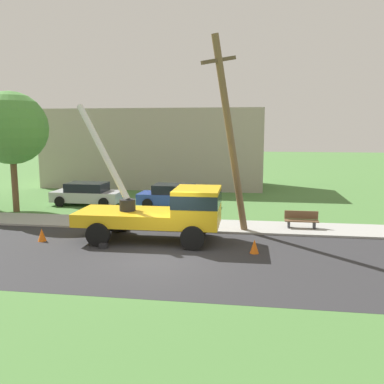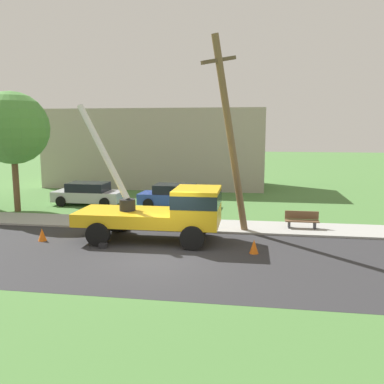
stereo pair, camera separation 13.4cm
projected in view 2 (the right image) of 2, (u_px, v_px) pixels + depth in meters
The scene contains 12 objects.
ground_plane at pixel (202, 202), 27.31m from camera, with size 120.00×120.00×0.00m, color #477538.
road_asphalt at pixel (162, 257), 15.59m from camera, with size 80.00×7.76×0.01m, color #2B2B2D.
sidewalk_strip at pixel (184, 225), 20.60m from camera, with size 80.00×2.51×0.10m, color #9E9E99.
utility_truck at pixel (167, 209), 17.66m from camera, with size 6.79×3.20×5.98m.
leaning_utility_pole at pixel (230, 135), 18.25m from camera, with size 2.16×2.00×8.87m.
traffic_cone_ahead at pixel (254, 247), 16.03m from camera, with size 0.36×0.36×0.56m, color orange.
traffic_cone_behind at pixel (42, 235), 17.81m from camera, with size 0.36×0.36×0.56m, color orange.
parked_sedan_silver at pixel (88, 194), 26.25m from camera, with size 4.44×2.08×1.42m.
parked_sedan_blue at pixel (175, 196), 25.39m from camera, with size 4.46×2.12×1.42m.
park_bench at pixel (302, 220), 19.73m from camera, with size 1.60×0.45×0.90m.
roadside_tree_near at pixel (12, 128), 23.47m from camera, with size 4.17×4.17×6.97m.
lowrise_building_backdrop at pixel (157, 148), 34.63m from camera, with size 18.00×6.00×6.40m, color #A5998C.
Camera 2 is at (3.45, -14.66, 4.88)m, focal length 38.22 mm.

